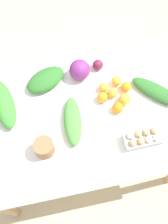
% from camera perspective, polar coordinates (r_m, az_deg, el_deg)
% --- Properties ---
extents(ground_plane, '(8.00, 8.00, 0.00)m').
position_cam_1_polar(ground_plane, '(2.35, 0.00, -8.46)').
color(ground_plane, '#C6B289').
extents(dining_table, '(1.44, 0.97, 0.77)m').
position_cam_1_polar(dining_table, '(1.72, 0.00, -1.64)').
color(dining_table, silver).
rests_on(dining_table, ground_plane).
extents(cabbage_purple, '(0.14, 0.14, 0.14)m').
position_cam_1_polar(cabbage_purple, '(1.73, -0.98, 9.63)').
color(cabbage_purple, '#7A2D75').
rests_on(cabbage_purple, dining_table).
extents(egg_carton, '(0.23, 0.11, 0.09)m').
position_cam_1_polar(egg_carton, '(1.56, 13.26, -5.92)').
color(egg_carton, '#B7B7B2').
rests_on(egg_carton, dining_table).
extents(paper_bag, '(0.12, 0.12, 0.11)m').
position_cam_1_polar(paper_bag, '(1.51, -9.05, -8.02)').
color(paper_bag, olive).
rests_on(paper_bag, dining_table).
extents(greens_bunch_chard, '(0.15, 0.35, 0.08)m').
position_cam_1_polar(greens_bunch_chard, '(1.57, -2.59, -2.03)').
color(greens_bunch_chard, '#4C933D').
rests_on(greens_bunch_chard, dining_table).
extents(greens_bunch_dandelion, '(0.34, 0.34, 0.06)m').
position_cam_1_polar(greens_bunch_dandelion, '(1.75, 16.23, 4.50)').
color(greens_bunch_dandelion, '#2D6B28').
rests_on(greens_bunch_dandelion, dining_table).
extents(greens_bunch_beet_tops, '(0.20, 0.40, 0.10)m').
position_cam_1_polar(greens_bunch_beet_tops, '(1.70, -17.92, 1.81)').
color(greens_bunch_beet_tops, '#3D8433').
rests_on(greens_bunch_beet_tops, dining_table).
extents(greens_bunch_scallion, '(0.33, 0.27, 0.09)m').
position_cam_1_polar(greens_bunch_scallion, '(1.74, -8.77, 7.34)').
color(greens_bunch_scallion, '#2D6B28').
rests_on(greens_bunch_scallion, dining_table).
extents(beet_root, '(0.08, 0.08, 0.08)m').
position_cam_1_polar(beet_root, '(1.80, 3.18, 10.72)').
color(beet_root, maroon).
rests_on(beet_root, dining_table).
extents(orange_0, '(0.07, 0.07, 0.07)m').
position_cam_1_polar(orange_0, '(1.73, 7.47, 7.04)').
color(orange_0, '#F9A833').
rests_on(orange_0, dining_table).
extents(orange_1, '(0.07, 0.07, 0.07)m').
position_cam_1_polar(orange_1, '(1.70, 4.54, 5.61)').
color(orange_1, '#F9A833').
rests_on(orange_1, dining_table).
extents(orange_2, '(0.07, 0.07, 0.07)m').
position_cam_1_polar(orange_2, '(1.63, 7.75, 0.93)').
color(orange_2, orange).
rests_on(orange_2, dining_table).
extents(orange_3, '(0.07, 0.07, 0.07)m').
position_cam_1_polar(orange_3, '(1.68, 6.54, 4.34)').
color(orange_3, '#F9A833').
rests_on(orange_3, dining_table).
extents(orange_4, '(0.07, 0.07, 0.07)m').
position_cam_1_polar(orange_4, '(1.65, 4.25, 3.34)').
color(orange_4, orange).
rests_on(orange_4, dining_table).
extents(orange_5, '(0.08, 0.08, 0.08)m').
position_cam_1_polar(orange_5, '(1.66, 9.30, 2.91)').
color(orange_5, '#F9A833').
rests_on(orange_5, dining_table).
extents(orange_6, '(0.07, 0.07, 0.07)m').
position_cam_1_polar(orange_6, '(1.72, 9.63, 5.69)').
color(orange_6, orange).
rests_on(orange_6, dining_table).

